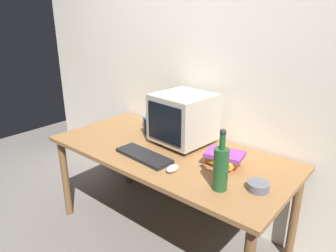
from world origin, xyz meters
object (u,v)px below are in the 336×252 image
at_px(computer_mouse, 172,168).
at_px(bottle_short, 148,125).
at_px(mug, 148,122).
at_px(crt_monitor, 183,118).
at_px(keyboard, 144,156).
at_px(cd_spindle, 258,186).
at_px(bottle_tall, 221,167).
at_px(book_stack, 224,158).

bearing_deg(computer_mouse, bottle_short, 143.79).
distance_m(bottle_short, mug, 0.14).
relative_size(crt_monitor, bottle_short, 2.33).
relative_size(keyboard, cd_spindle, 3.50).
height_order(keyboard, bottle_tall, bottle_tall).
xyz_separation_m(bottle_tall, mug, (-0.98, 0.47, -0.09)).
height_order(bottle_short, cd_spindle, bottle_short).
distance_m(computer_mouse, bottle_tall, 0.35).
distance_m(bottle_short, book_stack, 0.77).
bearing_deg(book_stack, cd_spindle, -24.63).
height_order(bottle_tall, book_stack, bottle_tall).
height_order(bottle_tall, mug, bottle_tall).
xyz_separation_m(computer_mouse, bottle_short, (-0.56, 0.37, 0.05)).
xyz_separation_m(crt_monitor, keyboard, (-0.05, -0.36, -0.18)).
distance_m(bottle_short, cd_spindle, 1.08).
bearing_deg(book_stack, mug, 166.24).
bearing_deg(keyboard, bottle_short, 134.49).
relative_size(keyboard, book_stack, 1.61).
distance_m(keyboard, bottle_tall, 0.61).
bearing_deg(mug, crt_monitor, -11.06).
bearing_deg(keyboard, crt_monitor, 86.70).
height_order(computer_mouse, bottle_tall, bottle_tall).
relative_size(crt_monitor, cd_spindle, 3.48).
distance_m(keyboard, cd_spindle, 0.77).
relative_size(bottle_short, cd_spindle, 1.50).
xyz_separation_m(keyboard, cd_spindle, (0.76, 0.11, 0.01)).
xyz_separation_m(crt_monitor, cd_spindle, (0.71, -0.26, -0.17)).
distance_m(crt_monitor, computer_mouse, 0.48).
relative_size(crt_monitor, bottle_tall, 1.19).
xyz_separation_m(bottle_tall, cd_spindle, (0.17, 0.12, -0.11)).
relative_size(computer_mouse, bottle_short, 0.56).
height_order(computer_mouse, cd_spindle, cd_spindle).
height_order(keyboard, book_stack, book_stack).
relative_size(keyboard, mug, 3.50).
bearing_deg(mug, computer_mouse, -35.94).
bearing_deg(keyboard, mug, 135.15).
distance_m(crt_monitor, keyboard, 0.41).
xyz_separation_m(computer_mouse, cd_spindle, (0.49, 0.13, 0.00)).
relative_size(keyboard, bottle_short, 2.34).
bearing_deg(keyboard, book_stack, 31.43).
height_order(book_stack, cd_spindle, book_stack).
relative_size(crt_monitor, keyboard, 1.00).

